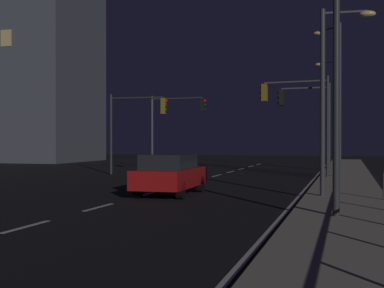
{
  "coord_description": "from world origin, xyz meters",
  "views": [
    {
      "loc": [
        7.47,
        -2.62,
        2.09
      ],
      "look_at": [
        -1.41,
        28.62,
        1.88
      ],
      "focal_mm": 51.3,
      "sensor_mm": 36.0,
      "label": 1
    }
  ],
  "objects_px": {
    "traffic_light_mid_right": "(307,111)",
    "street_lamp_corner": "(336,86)",
    "street_lamp_median": "(336,103)",
    "traffic_light_overhead_east": "(298,107)",
    "street_lamp_mid_block": "(332,82)",
    "car": "(170,174)",
    "traffic_light_far_center": "(175,117)",
    "traffic_light_far_right": "(136,118)",
    "street_lamp_across_street": "(345,58)"
  },
  "relations": [
    {
      "from": "traffic_light_far_center",
      "to": "street_lamp_corner",
      "type": "relative_size",
      "value": 0.65
    },
    {
      "from": "street_lamp_mid_block",
      "to": "street_lamp_across_street",
      "type": "bearing_deg",
      "value": -84.97
    },
    {
      "from": "traffic_light_far_right",
      "to": "street_lamp_median",
      "type": "distance_m",
      "value": 13.71
    },
    {
      "from": "street_lamp_across_street",
      "to": "street_lamp_median",
      "type": "distance_m",
      "value": 23.95
    },
    {
      "from": "street_lamp_mid_block",
      "to": "street_lamp_corner",
      "type": "distance_m",
      "value": 11.01
    },
    {
      "from": "street_lamp_mid_block",
      "to": "car",
      "type": "bearing_deg",
      "value": 179.16
    },
    {
      "from": "traffic_light_far_center",
      "to": "street_lamp_median",
      "type": "height_order",
      "value": "street_lamp_median"
    },
    {
      "from": "traffic_light_mid_right",
      "to": "street_lamp_corner",
      "type": "distance_m",
      "value": 3.07
    },
    {
      "from": "street_lamp_median",
      "to": "street_lamp_corner",
      "type": "height_order",
      "value": "street_lamp_corner"
    },
    {
      "from": "street_lamp_mid_block",
      "to": "street_lamp_median",
      "type": "relative_size",
      "value": 0.88
    },
    {
      "from": "traffic_light_far_center",
      "to": "traffic_light_far_right",
      "type": "xyz_separation_m",
      "value": [
        -0.44,
        -6.53,
        -0.33
      ]
    },
    {
      "from": "traffic_light_mid_right",
      "to": "street_lamp_median",
      "type": "bearing_deg",
      "value": 73.87
    },
    {
      "from": "street_lamp_mid_block",
      "to": "street_lamp_median",
      "type": "bearing_deg",
      "value": 90.71
    },
    {
      "from": "traffic_light_far_center",
      "to": "traffic_light_overhead_east",
      "type": "bearing_deg",
      "value": -38.69
    },
    {
      "from": "street_lamp_median",
      "to": "street_lamp_corner",
      "type": "bearing_deg",
      "value": -88.78
    },
    {
      "from": "car",
      "to": "traffic_light_far_right",
      "type": "xyz_separation_m",
      "value": [
        -5.94,
        11.41,
        2.66
      ]
    },
    {
      "from": "traffic_light_overhead_east",
      "to": "street_lamp_corner",
      "type": "distance_m",
      "value": 2.35
    },
    {
      "from": "traffic_light_far_center",
      "to": "traffic_light_far_right",
      "type": "bearing_deg",
      "value": -93.84
    },
    {
      "from": "street_lamp_corner",
      "to": "street_lamp_median",
      "type": "bearing_deg",
      "value": 91.22
    },
    {
      "from": "street_lamp_mid_block",
      "to": "street_lamp_median",
      "type": "xyz_separation_m",
      "value": [
        -0.23,
        18.58,
        0.52
      ]
    },
    {
      "from": "street_lamp_across_street",
      "to": "street_lamp_median",
      "type": "bearing_deg",
      "value": 91.68
    },
    {
      "from": "car",
      "to": "traffic_light_mid_right",
      "type": "xyz_separation_m",
      "value": [
        4.19,
        13.11,
        3.01
      ]
    },
    {
      "from": "traffic_light_far_center",
      "to": "traffic_light_mid_right",
      "type": "bearing_deg",
      "value": -26.53
    },
    {
      "from": "traffic_light_mid_right",
      "to": "street_lamp_median",
      "type": "distance_m",
      "value": 5.66
    },
    {
      "from": "traffic_light_mid_right",
      "to": "traffic_light_overhead_east",
      "type": "xyz_separation_m",
      "value": [
        -0.3,
        -2.69,
        0.11
      ]
    },
    {
      "from": "street_lamp_median",
      "to": "traffic_light_far_center",
      "type": "bearing_deg",
      "value": -177.23
    },
    {
      "from": "street_lamp_across_street",
      "to": "street_lamp_corner",
      "type": "relative_size",
      "value": 0.81
    },
    {
      "from": "traffic_light_far_right",
      "to": "street_lamp_mid_block",
      "type": "distance_m",
      "value": 16.57
    },
    {
      "from": "traffic_light_far_center",
      "to": "traffic_light_far_right",
      "type": "distance_m",
      "value": 6.56
    },
    {
      "from": "traffic_light_mid_right",
      "to": "traffic_light_far_right",
      "type": "xyz_separation_m",
      "value": [
        -10.12,
        -1.7,
        -0.34
      ]
    },
    {
      "from": "traffic_light_far_center",
      "to": "street_lamp_across_street",
      "type": "distance_m",
      "value": 26.27
    },
    {
      "from": "street_lamp_mid_block",
      "to": "street_lamp_median",
      "type": "distance_m",
      "value": 18.58
    },
    {
      "from": "street_lamp_across_street",
      "to": "street_lamp_median",
      "type": "height_order",
      "value": "street_lamp_median"
    },
    {
      "from": "traffic_light_overhead_east",
      "to": "traffic_light_far_right",
      "type": "relative_size",
      "value": 1.09
    },
    {
      "from": "street_lamp_corner",
      "to": "traffic_light_overhead_east",
      "type": "bearing_deg",
      "value": -167.05
    },
    {
      "from": "street_lamp_median",
      "to": "traffic_light_overhead_east",
      "type": "bearing_deg",
      "value": -102.93
    },
    {
      "from": "traffic_light_far_center",
      "to": "car",
      "type": "bearing_deg",
      "value": -72.96
    },
    {
      "from": "traffic_light_far_right",
      "to": "traffic_light_far_center",
      "type": "bearing_deg",
      "value": 86.16
    },
    {
      "from": "traffic_light_mid_right",
      "to": "street_lamp_mid_block",
      "type": "height_order",
      "value": "street_lamp_mid_block"
    },
    {
      "from": "car",
      "to": "street_lamp_mid_block",
      "type": "distance_m",
      "value": 6.83
    },
    {
      "from": "traffic_light_far_center",
      "to": "traffic_light_overhead_east",
      "type": "distance_m",
      "value": 12.03
    },
    {
      "from": "traffic_light_far_right",
      "to": "street_lamp_median",
      "type": "relative_size",
      "value": 0.66
    },
    {
      "from": "street_lamp_across_street",
      "to": "street_lamp_mid_block",
      "type": "bearing_deg",
      "value": 95.03
    },
    {
      "from": "traffic_light_far_right",
      "to": "street_lamp_across_street",
      "type": "relative_size",
      "value": 0.73
    },
    {
      "from": "traffic_light_mid_right",
      "to": "traffic_light_far_right",
      "type": "relative_size",
      "value": 1.07
    },
    {
      "from": "traffic_light_mid_right",
      "to": "traffic_light_far_center",
      "type": "height_order",
      "value": "traffic_light_mid_right"
    },
    {
      "from": "traffic_light_overhead_east",
      "to": "street_lamp_mid_block",
      "type": "height_order",
      "value": "street_lamp_mid_block"
    },
    {
      "from": "traffic_light_far_right",
      "to": "street_lamp_corner",
      "type": "bearing_deg",
      "value": -2.53
    },
    {
      "from": "traffic_light_far_center",
      "to": "traffic_light_far_right",
      "type": "height_order",
      "value": "traffic_light_far_center"
    },
    {
      "from": "street_lamp_across_street",
      "to": "traffic_light_overhead_east",
      "type": "bearing_deg",
      "value": 99.14
    }
  ]
}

